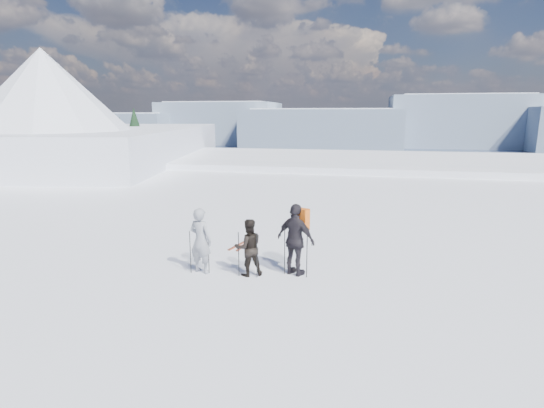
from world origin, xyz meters
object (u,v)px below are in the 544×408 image
at_px(skier_dark, 249,247).
at_px(skier_pack, 296,240).
at_px(skier_grey, 201,240).
at_px(skis_loose, 244,243).

height_order(skier_dark, skier_pack, skier_pack).
relative_size(skier_dark, skier_pack, 0.80).
bearing_deg(skier_grey, skier_dark, -161.79).
height_order(skier_grey, skis_loose, skier_grey).
xyz_separation_m(skier_grey, skier_pack, (2.63, 0.35, 0.07)).
xyz_separation_m(skier_pack, skis_loose, (-2.18, 2.47, -0.99)).
bearing_deg(skier_dark, skier_grey, -25.34).
bearing_deg(skier_pack, skis_loose, -22.87).
distance_m(skier_pack, skis_loose, 3.44).
bearing_deg(skier_dark, skis_loose, -99.32).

